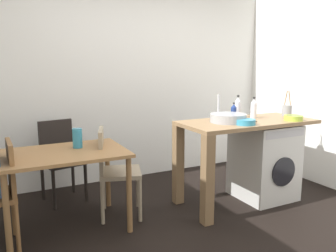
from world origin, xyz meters
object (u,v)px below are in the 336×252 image
at_px(bottle_clear_small, 254,109).
at_px(mixing_bowl, 245,122).
at_px(bottle_tall_green, 234,112).
at_px(colander, 293,118).
at_px(chair_spare_by_wall, 60,156).
at_px(vase, 77,138).
at_px(utensil_crock, 287,110).
at_px(chair_opposite, 113,167).
at_px(bottle_squat_brown, 238,107).
at_px(dining_table, 64,162).
at_px(washing_machine, 264,161).

bearing_deg(bottle_clear_small, mixing_bowl, -140.57).
height_order(bottle_tall_green, colander, bottle_tall_green).
bearing_deg(bottle_clear_small, chair_spare_by_wall, 155.66).
xyz_separation_m(chair_spare_by_wall, vase, (0.06, -0.67, 0.33)).
xyz_separation_m(bottle_clear_small, utensil_crock, (0.47, -0.05, -0.04)).
bearing_deg(utensil_crock, bottle_clear_small, 174.36).
relative_size(chair_opposite, colander, 4.50).
bearing_deg(bottle_squat_brown, dining_table, -179.97).
distance_m(chair_opposite, washing_machine, 1.73).
relative_size(utensil_crock, colander, 1.50).
distance_m(dining_table, bottle_tall_green, 1.88).
bearing_deg(mixing_bowl, vase, 161.49).
bearing_deg(bottle_clear_small, dining_table, 176.44).
bearing_deg(mixing_bowl, chair_opposite, 158.11).
bearing_deg(vase, mixing_bowl, -18.51).
relative_size(dining_table, chair_opposite, 1.22).
height_order(mixing_bowl, vase, mixing_bowl).
bearing_deg(chair_opposite, bottle_clear_small, 100.75).
relative_size(chair_opposite, bottle_tall_green, 4.90).
bearing_deg(utensil_crock, mixing_bowl, -163.20).
bearing_deg(bottle_squat_brown, bottle_tall_green, -147.67).
relative_size(mixing_bowl, utensil_crock, 0.68).
height_order(chair_spare_by_wall, colander, colander).
bearing_deg(dining_table, mixing_bowl, -13.90).
xyz_separation_m(dining_table, chair_opposite, (0.48, 0.07, -0.14)).
relative_size(chair_opposite, bottle_squat_brown, 3.52).
bearing_deg(mixing_bowl, dining_table, 166.10).
bearing_deg(chair_spare_by_wall, chair_opposite, 108.02).
relative_size(washing_machine, bottle_squat_brown, 3.36).
height_order(bottle_clear_small, vase, bottle_clear_small).
height_order(utensil_crock, vase, utensil_crock).
bearing_deg(chair_opposite, bottle_tall_green, 101.94).
distance_m(bottle_tall_green, bottle_clear_small, 0.24).
xyz_separation_m(chair_spare_by_wall, utensil_crock, (2.46, -0.95, 0.48)).
relative_size(bottle_squat_brown, bottle_clear_small, 1.06).
height_order(bottle_clear_small, colander, bottle_clear_small).
distance_m(dining_table, mixing_bowl, 1.80).
xyz_separation_m(chair_opposite, vase, (-0.33, 0.03, 0.33)).
bearing_deg(vase, washing_machine, -9.17).
bearing_deg(vase, chair_opposite, -4.70).
bearing_deg(mixing_bowl, utensil_crock, 16.80).
bearing_deg(mixing_bowl, chair_spare_by_wall, 143.75).
xyz_separation_m(bottle_squat_brown, colander, (0.41, -0.45, -0.08)).
bearing_deg(mixing_bowl, colander, -1.77).
height_order(mixing_bowl, utensil_crock, utensil_crock).
bearing_deg(bottle_tall_green, bottle_clear_small, -14.01).
xyz_separation_m(dining_table, mixing_bowl, (1.72, -0.43, 0.31)).
relative_size(bottle_clear_small, vase, 1.30).
xyz_separation_m(chair_spare_by_wall, washing_machine, (2.09, -1.00, -0.08)).
relative_size(chair_spare_by_wall, bottle_tall_green, 4.90).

